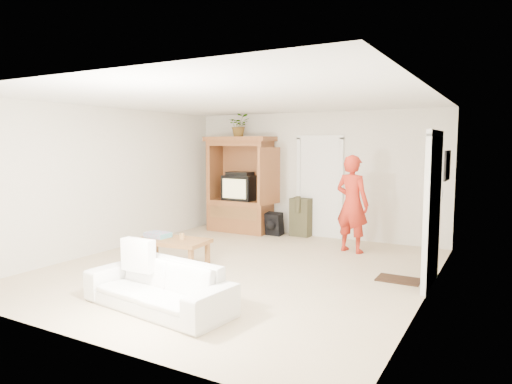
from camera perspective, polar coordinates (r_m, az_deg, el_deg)
floor at (r=7.22m, az=-2.07°, el=-9.57°), size 6.00×6.00×0.00m
ceiling at (r=6.98m, az=-2.15°, el=11.44°), size 6.00×6.00×0.00m
wall_back at (r=9.66m, az=7.20°, el=2.17°), size 5.50×0.00×5.50m
wall_front at (r=4.71m, az=-21.52°, el=-2.21°), size 5.50×0.00×5.50m
wall_left at (r=8.73m, az=-17.72°, el=1.53°), size 0.00×6.00×6.00m
wall_right at (r=6.03m, az=20.79°, el=-0.46°), size 0.00×6.00×6.00m
armoire at (r=10.10m, az=-1.88°, el=0.15°), size 1.82×1.14×2.10m
door_back at (r=9.60m, az=7.94°, el=0.46°), size 0.85×0.05×2.04m
doorway_right at (r=6.66m, az=21.26°, el=-2.33°), size 0.05×0.90×2.04m
framed_picture at (r=7.89m, az=22.79°, el=3.08°), size 0.03×0.60×0.48m
doormat at (r=6.94m, az=17.41°, el=-10.41°), size 0.60×0.40×0.02m
plant at (r=10.04m, az=-2.12°, el=8.32°), size 0.57×0.56×0.49m
man at (r=8.34m, az=11.92°, el=-1.45°), size 0.72×0.57×1.75m
sofa at (r=5.60m, az=-12.13°, el=-11.37°), size 1.98×0.97×0.56m
coffee_table at (r=7.44m, az=-10.44°, el=-6.22°), size 1.21×0.73×0.43m
towel at (r=7.61m, az=-12.17°, el=-5.25°), size 0.40×0.30×0.08m
candle at (r=7.36m, az=-9.24°, el=-5.49°), size 0.08×0.08×0.10m
backpack_black at (r=9.75m, az=2.19°, el=-4.06°), size 0.39×0.24×0.47m
backpack_olive at (r=9.70m, az=5.68°, el=-3.13°), size 0.44×0.34×0.80m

